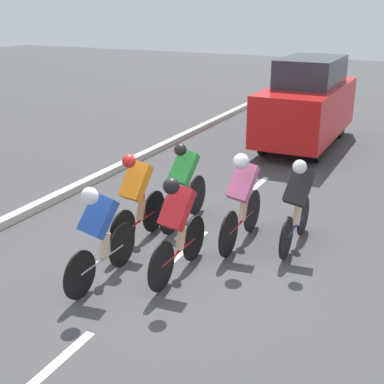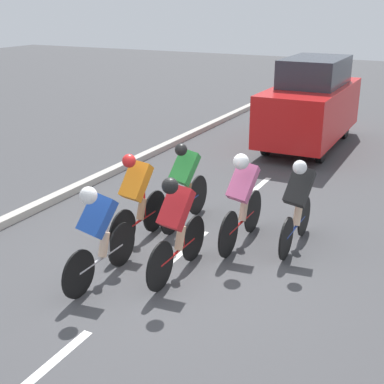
# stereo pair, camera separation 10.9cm
# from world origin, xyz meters

# --- Properties ---
(ground_plane) EXTENTS (60.00, 60.00, 0.00)m
(ground_plane) POSITION_xyz_m (0.00, 0.00, 0.00)
(ground_plane) COLOR #424244
(lane_stripe_near) EXTENTS (0.12, 1.40, 0.01)m
(lane_stripe_near) POSITION_xyz_m (0.00, 2.57, 0.00)
(lane_stripe_near) COLOR white
(lane_stripe_near) RESTS_ON ground
(lane_stripe_mid) EXTENTS (0.12, 1.40, 0.01)m
(lane_stripe_mid) POSITION_xyz_m (0.00, -0.63, 0.00)
(lane_stripe_mid) COLOR white
(lane_stripe_mid) RESTS_ON ground
(lane_stripe_far) EXTENTS (0.12, 1.40, 0.01)m
(lane_stripe_far) POSITION_xyz_m (0.00, -3.83, 0.00)
(lane_stripe_far) COLOR white
(lane_stripe_far) RESTS_ON ground
(curb) EXTENTS (0.20, 25.86, 0.14)m
(curb) POSITION_xyz_m (3.20, -0.63, 0.07)
(curb) COLOR #B7B2A8
(curb) RESTS_ON ground
(cyclist_green) EXTENTS (0.41, 1.69, 1.51)m
(cyclist_green) POSITION_xyz_m (0.45, -1.44, 0.77)
(cyclist_green) COLOR black
(cyclist_green) RESTS_ON ground
(cyclist_orange) EXTENTS (0.38, 1.65, 1.54)m
(cyclist_orange) POSITION_xyz_m (0.77, -0.45, 0.79)
(cyclist_orange) COLOR black
(cyclist_orange) RESTS_ON ground
(cyclist_pink) EXTENTS (0.41, 1.75, 1.57)m
(cyclist_pink) POSITION_xyz_m (-0.71, -1.11, 0.82)
(cyclist_pink) COLOR black
(cyclist_pink) RESTS_ON ground
(cyclist_blue) EXTENTS (0.42, 1.64, 1.48)m
(cyclist_blue) POSITION_xyz_m (0.54, 0.86, 0.78)
(cyclist_blue) COLOR black
(cyclist_blue) RESTS_ON ground
(cyclist_red) EXTENTS (0.39, 1.67, 1.53)m
(cyclist_red) POSITION_xyz_m (-0.29, 0.23, 0.80)
(cyclist_red) COLOR black
(cyclist_red) RESTS_ON ground
(cyclist_black) EXTENTS (0.40, 1.62, 1.50)m
(cyclist_black) POSITION_xyz_m (-1.51, -1.39, 0.78)
(cyclist_black) COLOR black
(cyclist_black) RESTS_ON ground
(support_car) EXTENTS (1.70, 4.29, 2.27)m
(support_car) POSITION_xyz_m (-0.03, -7.60, 1.13)
(support_car) COLOR black
(support_car) RESTS_ON ground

